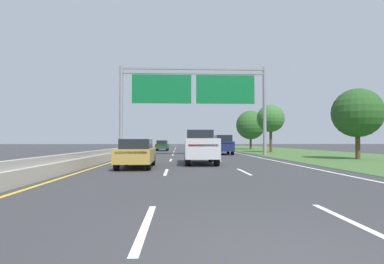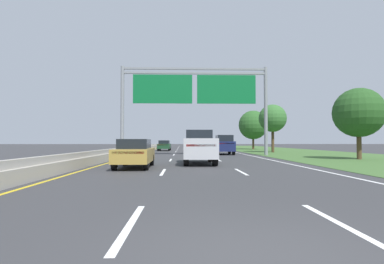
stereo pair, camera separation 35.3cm
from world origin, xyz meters
TOP-DOWN VIEW (x-y plane):
  - ground_plane at (0.00, 35.00)m, footprint 220.00×220.00m
  - lane_striping at (0.00, 34.54)m, footprint 11.96×106.00m
  - grass_verge_right at (13.95, 35.00)m, footprint 14.00×110.00m
  - median_barrier_concrete at (-6.60, 35.00)m, footprint 0.60×110.00m
  - overhead_sign_gantry at (0.30, 26.84)m, footprint 15.06×0.42m
  - pickup_truck_silver at (0.16, 15.81)m, footprint 2.08×5.43m
  - car_darkgreen_left_lane_sedan at (-3.70, 42.38)m, footprint 1.92×4.44m
  - car_gold_left_lane_sedan at (-3.56, 12.91)m, footprint 1.85×4.41m
  - car_navy_right_lane_suv at (3.64, 29.33)m, footprint 1.98×4.73m
  - roadside_tree_near at (13.06, 19.67)m, footprint 3.92×3.92m
  - roadside_tree_mid at (10.71, 34.78)m, footprint 3.56×3.56m
  - roadside_tree_far at (11.52, 48.96)m, footprint 5.07×5.07m

SIDE VIEW (x-z plane):
  - ground_plane at x=0.00m, z-range 0.00..0.00m
  - lane_striping at x=0.00m, z-range 0.00..0.01m
  - grass_verge_right at x=13.95m, z-range 0.00..0.02m
  - median_barrier_concrete at x=-6.60m, z-range -0.07..0.78m
  - car_darkgreen_left_lane_sedan at x=-3.70m, z-range 0.03..1.60m
  - car_gold_left_lane_sedan at x=-3.56m, z-range 0.03..1.60m
  - pickup_truck_silver at x=0.16m, z-range -0.03..2.17m
  - car_navy_right_lane_suv at x=3.64m, z-range 0.04..2.15m
  - roadside_tree_near at x=13.06m, z-range 0.87..6.56m
  - roadside_tree_far at x=11.52m, z-range 0.88..7.72m
  - roadside_tree_mid at x=10.71m, z-range 1.29..7.49m
  - overhead_sign_gantry at x=0.30m, z-range 1.88..11.00m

